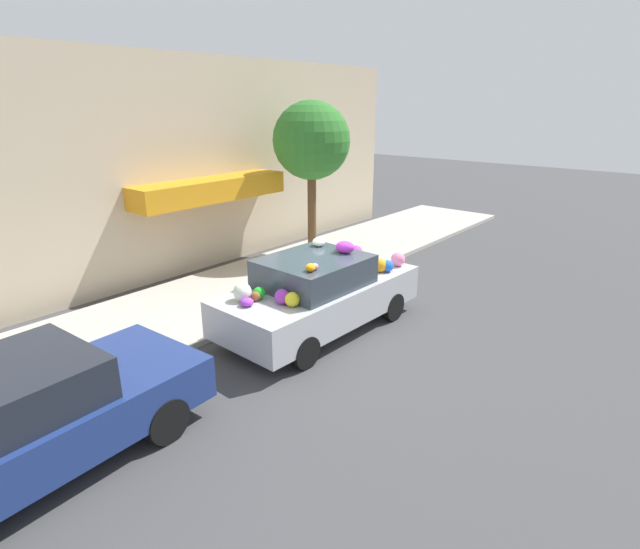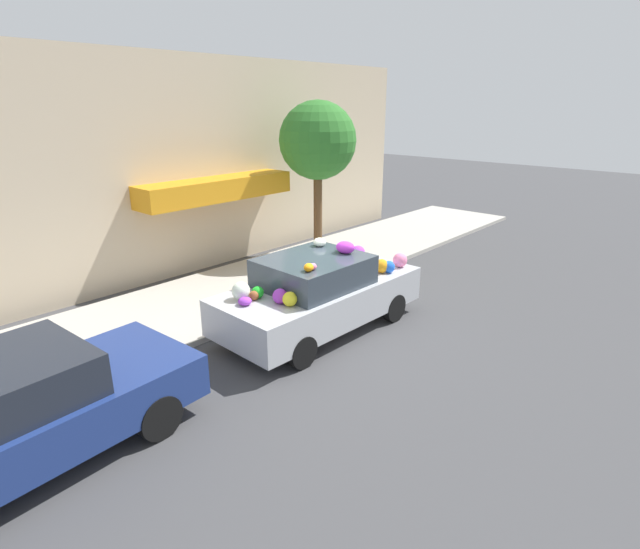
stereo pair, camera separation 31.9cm
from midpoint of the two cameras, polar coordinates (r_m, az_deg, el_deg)
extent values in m
plane|color=#424244|center=(10.08, -1.29, -6.05)|extent=(60.00, 60.00, 0.00)
cube|color=#B2ADA3|center=(11.87, -11.16, -2.12)|extent=(24.00, 3.20, 0.11)
cube|color=#C6B293|center=(13.03, -18.33, 11.23)|extent=(18.00, 0.30, 5.42)
cube|color=orange|center=(13.19, -12.94, 9.44)|extent=(4.32, 0.90, 0.55)
cylinder|color=brown|center=(14.14, -1.58, 7.12)|extent=(0.24, 0.24, 2.46)
sphere|color=#2D7228|center=(13.87, -1.66, 15.07)|extent=(2.10, 2.10, 2.10)
cylinder|color=red|center=(10.93, -6.84, -1.91)|extent=(0.20, 0.20, 0.55)
sphere|color=red|center=(10.81, -6.91, -0.25)|extent=(0.18, 0.18, 0.18)
cube|color=#B7BABF|center=(9.77, -0.93, -2.82)|extent=(4.31, 1.95, 0.69)
cube|color=#333D47|center=(9.44, -1.65, 0.36)|extent=(1.96, 1.66, 0.54)
cylinder|color=black|center=(11.34, 0.47, -1.51)|extent=(0.59, 0.20, 0.58)
cylinder|color=black|center=(10.39, 7.45, -3.67)|extent=(0.59, 0.20, 0.58)
cylinder|color=black|center=(9.66, -9.96, -5.63)|extent=(0.59, 0.20, 0.58)
cylinder|color=black|center=(8.53, -2.79, -8.86)|extent=(0.59, 0.20, 0.58)
ellipsoid|color=brown|center=(8.70, -5.66, -2.79)|extent=(0.16, 0.18, 0.15)
sphere|color=blue|center=(10.28, 6.83, 0.96)|extent=(0.33, 0.33, 0.25)
sphere|color=purple|center=(8.63, -5.40, -2.55)|extent=(0.27, 0.27, 0.27)
sphere|color=green|center=(8.90, -8.00, -2.13)|extent=(0.23, 0.23, 0.22)
sphere|color=yellow|center=(8.51, -4.26, -2.87)|extent=(0.34, 0.34, 0.26)
ellipsoid|color=white|center=(10.09, -1.07, 3.73)|extent=(0.31, 0.32, 0.17)
ellipsoid|color=brown|center=(10.70, 5.09, 1.56)|extent=(0.27, 0.29, 0.18)
ellipsoid|color=pink|center=(10.67, 8.06, 1.73)|extent=(0.39, 0.39, 0.30)
sphere|color=purple|center=(11.06, 3.26, 2.55)|extent=(0.40, 0.40, 0.31)
sphere|color=orange|center=(10.25, 6.01, 1.04)|extent=(0.36, 0.36, 0.29)
ellipsoid|color=pink|center=(8.65, -1.69, 0.89)|extent=(0.18, 0.16, 0.12)
sphere|color=white|center=(10.71, 0.06, 2.06)|extent=(0.45, 0.45, 0.32)
ellipsoid|color=white|center=(10.59, 4.96, 1.61)|extent=(0.49, 0.44, 0.26)
sphere|color=white|center=(8.86, -9.89, -1.98)|extent=(0.44, 0.44, 0.32)
sphere|color=black|center=(11.09, 2.47, 2.41)|extent=(0.31, 0.31, 0.24)
ellipsoid|color=#B031BC|center=(9.62, 1.92, 3.14)|extent=(0.37, 0.44, 0.24)
ellipsoid|color=orange|center=(8.58, -2.15, 0.80)|extent=(0.28, 0.26, 0.14)
ellipsoid|color=purple|center=(10.26, 3.99, 0.63)|extent=(0.19, 0.19, 0.12)
ellipsoid|color=purple|center=(8.64, -9.41, -3.14)|extent=(0.29, 0.29, 0.14)
ellipsoid|color=black|center=(9.79, 1.75, 3.28)|extent=(0.23, 0.24, 0.19)
sphere|color=brown|center=(8.83, -8.40, -2.49)|extent=(0.18, 0.18, 0.17)
sphere|color=#955A2B|center=(10.74, 0.89, 2.16)|extent=(0.48, 0.48, 0.34)
sphere|color=purple|center=(10.33, 5.71, 1.01)|extent=(0.28, 0.28, 0.22)
cube|color=navy|center=(7.21, -31.47, -14.62)|extent=(4.35, 2.03, 0.62)
cube|color=#1E232D|center=(6.89, -33.62, -11.02)|extent=(2.00, 1.69, 0.54)
cylinder|color=black|center=(8.45, -25.05, -10.91)|extent=(0.64, 0.21, 0.63)
cylinder|color=black|center=(7.19, -18.37, -15.54)|extent=(0.64, 0.21, 0.63)
camera|label=1|loc=(0.16, -90.95, -0.33)|focal=28.00mm
camera|label=2|loc=(0.16, 89.05, 0.33)|focal=28.00mm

